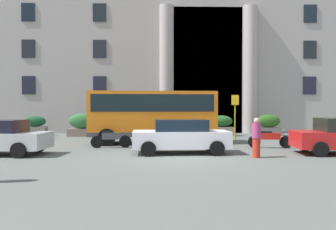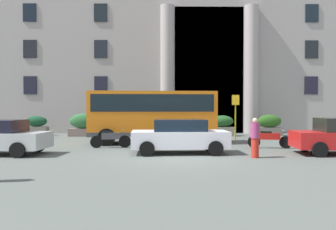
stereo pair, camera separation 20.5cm
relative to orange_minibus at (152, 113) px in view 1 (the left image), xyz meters
name	(u,v)px [view 1 (the left image)]	position (x,y,z in m)	size (l,w,h in m)	color
ground_plane	(179,159)	(1.18, -5.50, -1.75)	(80.00, 64.00, 0.12)	#525954
office_building_facade	(169,36)	(1.20, 11.97, 6.66)	(40.43, 9.79, 16.73)	#9D9793
orange_minibus	(152,113)	(0.00, 0.00, 0.00)	(6.96, 2.95, 2.85)	orange
bus_stop_sign	(235,112)	(4.96, 1.81, -0.01)	(0.44, 0.08, 2.73)	#9C9314
hedge_planter_east	(172,126)	(1.22, 4.85, -1.02)	(1.85, 0.72, 1.40)	gray
hedge_planter_far_west	(83,125)	(-4.91, 4.73, -0.94)	(1.98, 0.74, 1.56)	#706059
hedge_planter_far_east	(35,126)	(-8.36, 5.32, -1.03)	(1.56, 0.71, 1.38)	#67635B
hedge_planter_entrance_left	(221,126)	(4.67, 4.87, -1.01)	(1.60, 0.93, 1.43)	gray
hedge_planter_west	(268,125)	(8.06, 5.19, -0.98)	(1.73, 0.82, 1.48)	#645F59
parked_coupe_end	(181,136)	(1.32, -4.22, -0.94)	(4.16, 2.12, 1.46)	silver
motorcycle_far_end	(269,139)	(5.73, -2.36, -1.23)	(2.09, 0.57, 0.89)	black
motorcycle_near_kerb	(177,139)	(1.25, -2.15, -1.24)	(1.91, 0.59, 0.89)	black
scooter_by_planter	(110,139)	(-2.01, -2.13, -1.24)	(1.97, 0.55, 0.89)	black
pedestrian_man_crossing	(256,138)	(4.23, -5.55, -0.91)	(0.36, 0.36, 1.57)	#B3281B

